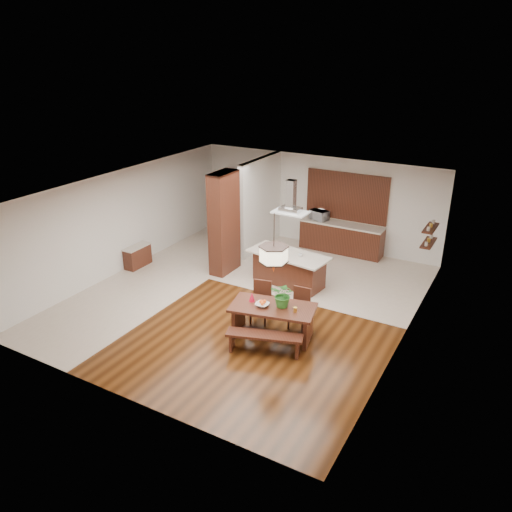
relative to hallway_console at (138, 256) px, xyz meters
The scene contains 25 objects.
room_shell 4.20m from the hallway_console, ahead, with size 9.00×9.04×2.92m.
tile_hallway 1.12m from the hallway_console, 10.68° to the right, with size 2.50×9.00×0.01m, color beige.
tile_kitchen 5.57m from the hallway_console, 24.44° to the left, with size 5.50×4.00×0.01m, color beige.
soffit_band 4.60m from the hallway_console, ahead, with size 8.00×9.00×0.02m, color #36190D.
partition_pier 2.85m from the hallway_console, 22.54° to the left, with size 0.45×1.00×2.90m, color black.
partition_stub 4.09m from the hallway_console, 52.14° to the left, with size 0.18×2.40×2.90m, color silver.
hallway_console is the anchor object (origin of this frame).
hallway_doorway 4.41m from the hallway_console, 75.20° to the left, with size 1.10×0.20×2.10m, color black.
rear_counter 6.26m from the hallway_console, 39.75° to the left, with size 2.60×0.62×0.95m.
kitchen_window 6.58m from the hallway_console, 41.53° to the left, with size 2.60×0.08×1.50m, color olive.
shelf_lower 8.12m from the hallway_console, 17.35° to the left, with size 0.26×0.90×0.04m, color black.
shelf_upper 8.18m from the hallway_console, 17.35° to the left, with size 0.26×0.90×0.04m, color black.
dining_table 5.47m from the hallway_console, 15.78° to the right, with size 1.99×1.29×0.77m.
dining_bench 5.81m from the hallway_console, 21.56° to the right, with size 1.61×0.35×0.45m, color black, non-canonical shape.
dining_chair_left 4.81m from the hallway_console, 12.46° to the right, with size 0.44×0.44×0.99m, color black, non-canonical shape.
dining_chair_right 5.65m from the hallway_console, ahead, with size 0.42×0.42×0.95m, color black, non-canonical shape.
pendant_lantern 5.80m from the hallway_console, 15.78° to the right, with size 0.64×0.64×1.31m, color beige, non-canonical shape.
foliage_plant 5.68m from the hallway_console, 14.27° to the right, with size 0.52×0.45×0.58m, color #2C7226.
fruit_bowl 5.32m from the hallway_console, 17.51° to the right, with size 0.29×0.29×0.07m, color beige.
napkin_cone 5.01m from the hallway_console, 17.62° to the right, with size 0.14×0.14×0.21m, color #B90D27.
gold_ornament 6.00m from the hallway_console, 14.31° to the right, with size 0.08×0.08×0.11m, color gold.
kitchen_island 4.53m from the hallway_console, 14.33° to the left, with size 2.30×1.23×0.90m.
range_hood 5.01m from the hallway_console, 14.38° to the left, with size 0.90×0.55×0.87m, color silver, non-canonical shape.
island_cup 4.90m from the hallway_console, 12.50° to the left, with size 0.11×0.11×0.09m, color white.
microwave 5.72m from the hallway_console, 44.67° to the left, with size 0.56×0.38×0.31m, color silver.
Camera 1 is at (5.85, -9.83, 6.00)m, focal length 35.00 mm.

